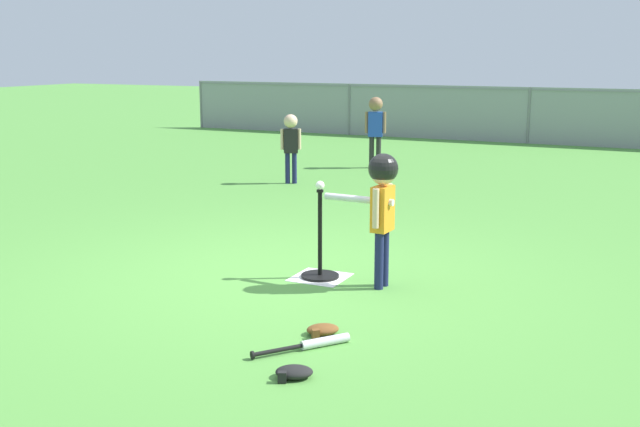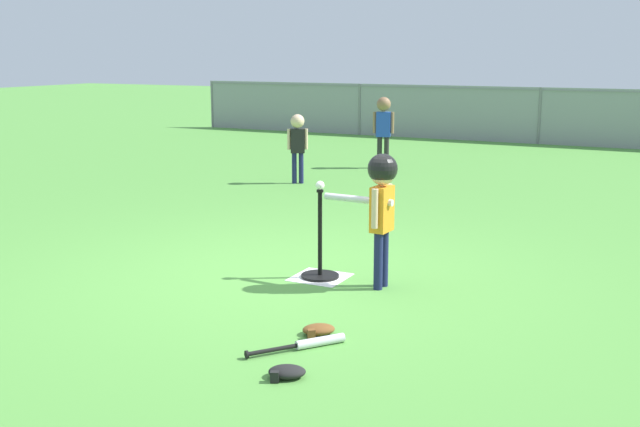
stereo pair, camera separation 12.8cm
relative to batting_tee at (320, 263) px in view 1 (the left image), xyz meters
The scene contains 11 objects.
ground_plane 0.32m from the batting_tee, 156.73° to the right, with size 60.00×60.00×0.00m, color #51933D.
home_plate 0.12m from the batting_tee, 26.57° to the right, with size 0.44×0.44×0.01m, color white.
batting_tee is the anchor object (origin of this frame).
baseball_on_tee 0.66m from the batting_tee, 14.04° to the right, with size 0.07×0.07×0.07m, color white.
batter_child 0.85m from the batting_tee, ahead, with size 0.63×0.31×1.09m.
fielder_near_right 6.34m from the batting_tee, 107.23° to the left, with size 0.33×0.23×1.15m.
fielder_near_left 4.77m from the batting_tee, 120.42° to the left, with size 0.26×0.20×0.99m.
spare_bat_silver 1.58m from the batting_tee, 65.71° to the right, with size 0.46×0.57×0.06m.
glove_by_plate 2.05m from the batting_tee, 68.91° to the right, with size 0.27×0.24×0.07m.
glove_near_bats 1.34m from the batting_tee, 63.92° to the right, with size 0.27×0.26×0.07m.
outfield_fence 10.56m from the batting_tee, 91.47° to the left, with size 16.06×0.06×1.15m.
Camera 1 is at (2.95, -5.53, 1.86)m, focal length 43.44 mm.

